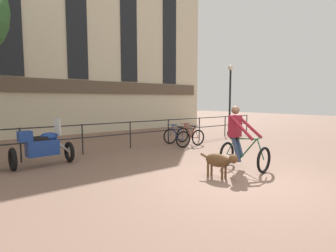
% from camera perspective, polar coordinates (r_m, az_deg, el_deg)
% --- Properties ---
extents(ground_plane, '(60.00, 60.00, 0.00)m').
position_cam_1_polar(ground_plane, '(6.47, 16.07, -11.28)').
color(ground_plane, '#7A5B4C').
extents(canal_railing, '(15.05, 0.05, 1.05)m').
position_cam_1_polar(canal_railing, '(10.20, -8.23, -0.91)').
color(canal_railing, '#232326').
rests_on(canal_railing, ground_plane).
extents(building_facade, '(18.00, 0.72, 11.14)m').
position_cam_1_polar(building_facade, '(15.86, -19.61, 18.74)').
color(building_facade, beige).
rests_on(building_facade, ground_plane).
extents(cyclist_with_bike, '(0.80, 1.23, 1.70)m').
position_cam_1_polar(cyclist_with_bike, '(7.40, 15.44, -3.09)').
color(cyclist_with_bike, black).
rests_on(cyclist_with_bike, ground_plane).
extents(dog, '(0.40, 1.02, 0.62)m').
position_cam_1_polar(dog, '(6.41, 11.18, -7.39)').
color(dog, brown).
rests_on(dog, ground_plane).
extents(parked_motorcycle, '(1.66, 0.73, 1.35)m').
position_cam_1_polar(parked_motorcycle, '(8.18, -25.75, -4.05)').
color(parked_motorcycle, black).
rests_on(parked_motorcycle, ground_plane).
extents(parked_bicycle_near_lamp, '(0.84, 1.21, 0.86)m').
position_cam_1_polar(parked_bicycle_near_lamp, '(10.73, 1.87, -2.42)').
color(parked_bicycle_near_lamp, black).
rests_on(parked_bicycle_near_lamp, ground_plane).
extents(parked_bicycle_mid_left, '(0.73, 1.15, 0.86)m').
position_cam_1_polar(parked_bicycle_mid_left, '(11.23, 4.82, -2.08)').
color(parked_bicycle_mid_left, black).
rests_on(parked_bicycle_mid_left, ground_plane).
extents(street_lamp, '(0.28, 0.28, 3.71)m').
position_cam_1_polar(street_lamp, '(14.35, 13.35, 6.43)').
color(street_lamp, black).
rests_on(street_lamp, ground_plane).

